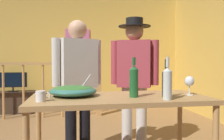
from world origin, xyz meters
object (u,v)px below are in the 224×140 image
(serving_table, at_px, (119,105))
(mug_white, at_px, (41,96))
(salad_bowl, at_px, (73,90))
(person_standing_left, at_px, (78,76))
(framed_picture, at_px, (77,38))
(wine_bottle_clear, at_px, (167,83))
(person_standing_right, at_px, (134,73))
(tv_console, at_px, (13,102))
(wine_bottle_green, at_px, (134,81))
(wine_glass, at_px, (189,82))
(wine_bottle_dark, at_px, (166,82))
(stair_railing, at_px, (46,83))
(flat_screen_tv, at_px, (13,80))

(serving_table, xyz_separation_m, mug_white, (-0.65, -0.16, 0.12))
(salad_bowl, xyz_separation_m, person_standing_left, (0.06, 0.65, 0.09))
(framed_picture, height_order, salad_bowl, framed_picture)
(framed_picture, relative_size, wine_bottle_clear, 1.64)
(person_standing_left, bearing_deg, person_standing_right, 156.96)
(tv_console, xyz_separation_m, person_standing_left, (1.32, -2.58, 0.72))
(salad_bowl, bearing_deg, person_standing_left, 84.78)
(wine_bottle_green, height_order, mug_white, wine_bottle_green)
(framed_picture, distance_m, wine_glass, 3.83)
(wine_bottle_dark, height_order, mug_white, wine_bottle_dark)
(wine_bottle_dark, bearing_deg, tv_console, 120.76)
(wine_bottle_green, xyz_separation_m, wine_bottle_dark, (0.27, -0.05, -0.01))
(stair_railing, distance_m, wine_glass, 3.19)
(serving_table, bearing_deg, flat_screen_tv, 116.76)
(framed_picture, relative_size, stair_railing, 0.19)
(tv_console, height_order, person_standing_left, person_standing_left)
(serving_table, bearing_deg, wine_bottle_green, -30.27)
(wine_bottle_green, bearing_deg, stair_railing, 110.16)
(wine_bottle_clear, bearing_deg, tv_console, 119.31)
(wine_glass, bearing_deg, mug_white, -174.44)
(stair_railing, bearing_deg, salad_bowl, -79.05)
(person_standing_right, bearing_deg, wine_bottle_clear, 113.12)
(wine_bottle_green, height_order, wine_bottle_dark, wine_bottle_green)
(stair_railing, relative_size, wine_bottle_dark, 9.24)
(wine_bottle_dark, bearing_deg, stair_railing, 114.54)
(stair_railing, distance_m, tv_console, 1.05)
(person_standing_left, bearing_deg, salad_bowl, 61.73)
(salad_bowl, xyz_separation_m, person_standing_right, (0.75, 0.65, 0.12))
(serving_table, bearing_deg, mug_white, -166.56)
(stair_railing, relative_size, person_standing_right, 1.85)
(flat_screen_tv, bearing_deg, mug_white, -73.67)
(serving_table, distance_m, salad_bowl, 0.43)
(mug_white, bearing_deg, tv_console, 106.19)
(tv_console, distance_m, serving_table, 3.75)
(wine_bottle_green, relative_size, wine_bottle_dark, 1.06)
(framed_picture, distance_m, person_standing_left, 2.96)
(stair_railing, xyz_separation_m, wine_bottle_clear, (1.26, -2.98, 0.26))
(person_standing_right, bearing_deg, tv_console, -29.11)
(salad_bowl, distance_m, wine_bottle_clear, 0.82)
(salad_bowl, xyz_separation_m, wine_bottle_dark, (0.79, -0.21, 0.08))
(tv_console, xyz_separation_m, wine_bottle_green, (1.77, -3.39, 0.72))
(flat_screen_tv, distance_m, mug_white, 3.59)
(stair_railing, bearing_deg, flat_screen_tv, 143.30)
(wine_glass, xyz_separation_m, wine_bottle_dark, (-0.26, -0.09, 0.01))
(flat_screen_tv, distance_m, serving_table, 3.68)
(wine_bottle_clear, bearing_deg, wine_bottle_green, 141.83)
(tv_console, height_order, mug_white, mug_white)
(wine_bottle_green, height_order, person_standing_left, person_standing_left)
(stair_railing, height_order, wine_bottle_dark, stair_railing)
(salad_bowl, relative_size, person_standing_left, 0.27)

